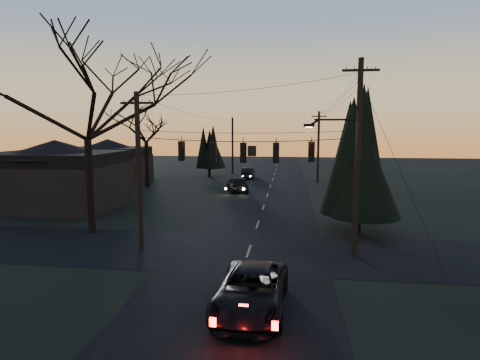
# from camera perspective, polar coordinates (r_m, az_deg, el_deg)

# --- Properties ---
(ground_plane) EXTENTS (160.00, 160.00, 0.00)m
(ground_plane) POSITION_cam_1_polar(r_m,az_deg,el_deg) (12.80, -3.70, -23.67)
(ground_plane) COLOR black
(main_road) EXTENTS (8.00, 120.00, 0.02)m
(main_road) POSITION_cam_1_polar(r_m,az_deg,el_deg) (31.52, 3.10, -4.61)
(main_road) COLOR black
(main_road) RESTS_ON ground
(cross_road) EXTENTS (60.00, 7.00, 0.02)m
(cross_road) POSITION_cam_1_polar(r_m,az_deg,el_deg) (21.88, 1.26, -10.09)
(cross_road) COLOR black
(cross_road) RESTS_ON ground
(utility_pole_right) EXTENTS (5.00, 0.30, 10.00)m
(utility_pole_right) POSITION_cam_1_polar(r_m,az_deg,el_deg) (22.04, 15.87, -10.26)
(utility_pole_right) COLOR black
(utility_pole_right) RESTS_ON ground
(utility_pole_left) EXTENTS (1.80, 0.30, 8.50)m
(utility_pole_left) POSITION_cam_1_polar(r_m,az_deg,el_deg) (23.23, -13.83, -9.27)
(utility_pole_left) COLOR black
(utility_pole_left) RESTS_ON ground
(utility_pole_far_r) EXTENTS (1.80, 0.30, 8.50)m
(utility_pole_far_r) POSITION_cam_1_polar(r_m,az_deg,el_deg) (49.31, 10.95, -0.34)
(utility_pole_far_r) COLOR black
(utility_pole_far_r) RESTS_ON ground
(utility_pole_far_l) EXTENTS (0.30, 0.30, 8.00)m
(utility_pole_far_l) POSITION_cam_1_polar(r_m,az_deg,el_deg) (57.70, -1.06, 0.93)
(utility_pole_far_l) COLOR black
(utility_pole_far_l) RESTS_ON ground
(span_signal_assembly) EXTENTS (11.50, 0.44, 1.46)m
(span_signal_assembly) POSITION_cam_1_polar(r_m,az_deg,el_deg) (20.92, 0.64, 4.01)
(span_signal_assembly) COLOR black
(span_signal_assembly) RESTS_ON ground
(bare_tree_left) EXTENTS (10.01, 10.01, 11.72)m
(bare_tree_left) POSITION_cam_1_polar(r_m,az_deg,el_deg) (26.58, -21.09, 10.42)
(bare_tree_left) COLOR black
(bare_tree_left) RESTS_ON ground
(evergreen_right) EXTENTS (4.49, 4.49, 8.22)m
(evergreen_right) POSITION_cam_1_polar(r_m,az_deg,el_deg) (25.88, 16.77, 2.94)
(evergreen_right) COLOR black
(evergreen_right) RESTS_ON ground
(bare_tree_dist) EXTENTS (6.12, 6.12, 9.91)m
(bare_tree_dist) POSITION_cam_1_polar(r_m,az_deg,el_deg) (45.39, -13.27, 7.69)
(bare_tree_dist) COLOR black
(bare_tree_dist) RESTS_ON ground
(evergreen_dist) EXTENTS (3.24, 3.24, 6.31)m
(evergreen_dist) POSITION_cam_1_polar(r_m,az_deg,el_deg) (53.74, -4.40, 4.43)
(evergreen_dist) COLOR black
(evergreen_dist) RESTS_ON ground
(house_left_near) EXTENTS (10.00, 8.00, 5.60)m
(house_left_near) POSITION_cam_1_polar(r_m,az_deg,el_deg) (36.39, -24.64, 0.80)
(house_left_near) COLOR black
(house_left_near) RESTS_ON ground
(house_left_far) EXTENTS (9.00, 7.00, 5.20)m
(house_left_far) POSITION_cam_1_polar(r_m,az_deg,el_deg) (51.86, -18.21, 2.69)
(house_left_far) COLOR black
(house_left_far) RESTS_ON ground
(suv_near) EXTENTS (2.66, 5.40, 1.47)m
(suv_near) POSITION_cam_1_polar(r_m,az_deg,el_deg) (15.08, 1.64, -15.47)
(suv_near) COLOR black
(suv_near) RESTS_ON ground
(sedan_oncoming_a) EXTENTS (3.03, 5.00, 1.59)m
(sedan_oncoming_a) POSITION_cam_1_polar(r_m,az_deg,el_deg) (41.51, -0.34, -0.55)
(sedan_oncoming_a) COLOR black
(sedan_oncoming_a) RESTS_ON ground
(sedan_oncoming_b) EXTENTS (1.54, 4.25, 1.39)m
(sedan_oncoming_b) POSITION_cam_1_polar(r_m,az_deg,el_deg) (52.07, 1.17, 0.98)
(sedan_oncoming_b) COLOR black
(sedan_oncoming_b) RESTS_ON ground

